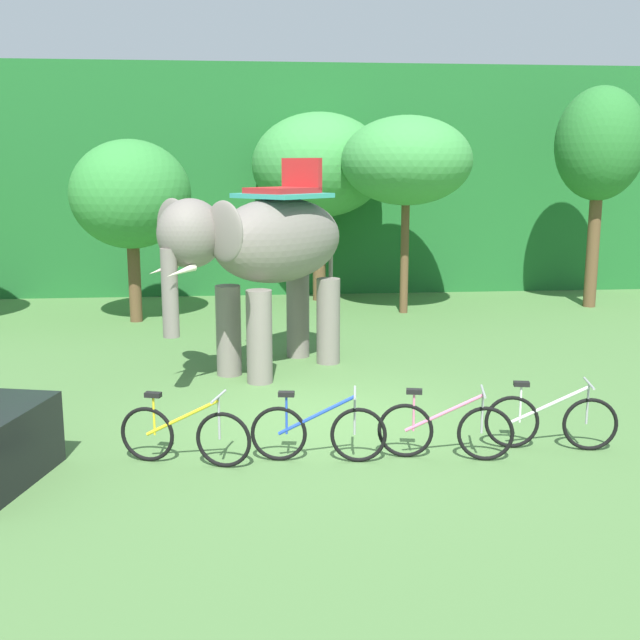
# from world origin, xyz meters

# --- Properties ---
(ground_plane) EXTENTS (80.00, 80.00, 0.00)m
(ground_plane) POSITION_xyz_m (0.00, 0.00, 0.00)
(ground_plane) COLOR #4C753D
(foliage_hedge) EXTENTS (36.00, 6.00, 6.39)m
(foliage_hedge) POSITION_xyz_m (0.00, 14.28, 3.20)
(foliage_hedge) COLOR #1E6028
(foliage_hedge) RESTS_ON ground
(tree_center) EXTENTS (2.77, 2.77, 4.24)m
(tree_center) POSITION_xyz_m (-3.80, 7.75, 2.97)
(tree_center) COLOR brown
(tree_center) RESTS_ON ground
(tree_far_right) EXTENTS (3.59, 3.59, 5.03)m
(tree_far_right) POSITION_xyz_m (0.81, 10.33, 3.62)
(tree_far_right) COLOR brown
(tree_far_right) RESTS_ON ground
(tree_left) EXTENTS (3.19, 3.19, 4.83)m
(tree_left) POSITION_xyz_m (2.75, 8.25, 3.74)
(tree_left) COLOR brown
(tree_left) RESTS_ON ground
(tree_center_left) EXTENTS (2.23, 2.23, 5.60)m
(tree_center_left) POSITION_xyz_m (7.77, 8.63, 4.12)
(tree_center_left) COLOR brown
(tree_center_left) RESTS_ON ground
(elephant) EXTENTS (3.73, 3.62, 3.78)m
(elephant) POSITION_xyz_m (-0.84, 2.81, 2.20)
(elephant) COLOR slate
(elephant) RESTS_ON ground
(bike_yellow) EXTENTS (1.65, 0.66, 0.92)m
(bike_yellow) POSITION_xyz_m (-1.98, -1.50, 0.39)
(bike_yellow) COLOR black
(bike_yellow) RESTS_ON ground
(bike_blue) EXTENTS (1.70, 0.52, 0.92)m
(bike_blue) POSITION_xyz_m (-0.33, -1.57, 0.39)
(bike_blue) COLOR black
(bike_blue) RESTS_ON ground
(bike_pink) EXTENTS (1.68, 0.55, 0.92)m
(bike_pink) POSITION_xyz_m (1.27, -1.63, 0.39)
(bike_pink) COLOR black
(bike_pink) RESTS_ON ground
(bike_white) EXTENTS (1.69, 0.53, 0.92)m
(bike_white) POSITION_xyz_m (2.74, -1.42, 0.39)
(bike_white) COLOR black
(bike_white) RESTS_ON ground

